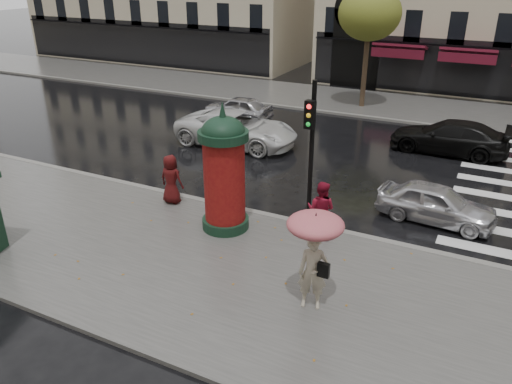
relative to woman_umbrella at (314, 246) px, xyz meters
The scene contains 16 objects.
ground 2.80m from the woman_umbrella, 155.66° to the left, with size 160.00×160.00×0.00m, color black.
near_sidewalk 2.64m from the woman_umbrella, 168.78° to the left, with size 90.00×7.00×0.12m, color #474744.
far_sidewalk 20.06m from the woman_umbrella, 95.65° to the left, with size 90.00×6.00×0.12m, color #474744.
near_kerb 4.68m from the woman_umbrella, 116.84° to the left, with size 90.00×0.25×0.14m, color slate.
far_kerb 17.09m from the woman_umbrella, 96.65° to the left, with size 90.00×0.25×0.14m, color slate.
zebra_crossing 11.38m from the woman_umbrella, 68.98° to the left, with size 3.60×11.75×0.01m, color silver.
tree_far_left 19.60m from the woman_umbrella, 101.86° to the left, with size 3.40×3.40×6.64m.
woman_umbrella is the anchor object (origin of this frame).
woman_red 3.52m from the woman_umbrella, 106.43° to the left, with size 0.86×0.67×1.78m, color maroon.
man_burgundy 7.17m from the woman_umbrella, 152.50° to the left, with size 0.84×0.55×1.71m, color #470E0F.
morris_column 4.58m from the woman_umbrella, 146.20° to the left, with size 1.49×1.49×4.01m.
traffic_light 4.06m from the woman_umbrella, 112.60° to the left, with size 0.29×0.43×4.59m.
car_silver 6.50m from the woman_umbrella, 72.22° to the left, with size 1.49×3.71×1.26m, color silver.
car_white 12.36m from the woman_umbrella, 126.67° to the left, with size 2.59×5.61×1.56m, color silver.
car_black 13.22m from the woman_umbrella, 83.54° to the left, with size 2.02×4.97×1.44m, color black.
car_far_silver 16.45m from the woman_umbrella, 124.34° to the left, with size 1.51×3.74×1.28m, color #B2B1B6.
Camera 1 is at (5.12, -10.26, 7.59)m, focal length 35.00 mm.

